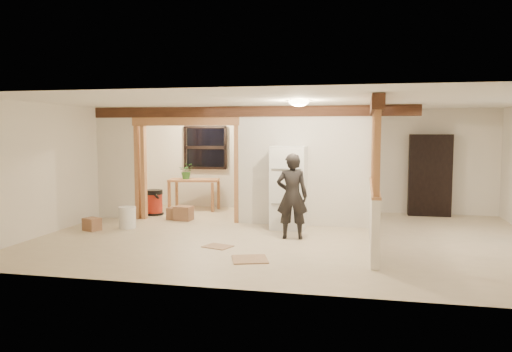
% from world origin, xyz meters
% --- Properties ---
extents(floor, '(9.00, 6.50, 0.01)m').
position_xyz_m(floor, '(0.00, 0.00, -0.01)').
color(floor, beige).
rests_on(floor, ground).
extents(ceiling, '(9.00, 6.50, 0.01)m').
position_xyz_m(ceiling, '(0.00, 0.00, 2.50)').
color(ceiling, white).
extents(wall_back, '(9.00, 0.01, 2.50)m').
position_xyz_m(wall_back, '(0.00, 3.25, 1.25)').
color(wall_back, silver).
rests_on(wall_back, floor).
extents(wall_front, '(9.00, 0.01, 2.50)m').
position_xyz_m(wall_front, '(0.00, -3.25, 1.25)').
color(wall_front, silver).
rests_on(wall_front, floor).
extents(wall_left, '(0.01, 6.50, 2.50)m').
position_xyz_m(wall_left, '(-4.50, 0.00, 1.25)').
color(wall_left, silver).
rests_on(wall_left, floor).
extents(partition_left_stub, '(0.90, 0.12, 2.50)m').
position_xyz_m(partition_left_stub, '(-4.05, 1.20, 1.25)').
color(partition_left_stub, silver).
rests_on(partition_left_stub, floor).
extents(partition_center, '(2.80, 0.12, 2.50)m').
position_xyz_m(partition_center, '(0.20, 1.20, 1.25)').
color(partition_center, silver).
rests_on(partition_center, floor).
extents(doorway_frame, '(2.46, 0.14, 2.20)m').
position_xyz_m(doorway_frame, '(-2.40, 1.20, 1.10)').
color(doorway_frame, '#B3794B').
rests_on(doorway_frame, floor).
extents(header_beam_back, '(7.00, 0.18, 0.22)m').
position_xyz_m(header_beam_back, '(-1.00, 1.20, 2.38)').
color(header_beam_back, '#4B2A19').
rests_on(header_beam_back, ceiling).
extents(header_beam_right, '(0.18, 3.30, 0.22)m').
position_xyz_m(header_beam_right, '(1.60, -0.40, 2.38)').
color(header_beam_right, '#4B2A19').
rests_on(header_beam_right, ceiling).
extents(pony_wall, '(0.12, 3.20, 1.00)m').
position_xyz_m(pony_wall, '(1.60, -0.40, 0.50)').
color(pony_wall, silver).
rests_on(pony_wall, floor).
extents(stud_partition, '(0.14, 3.20, 1.32)m').
position_xyz_m(stud_partition, '(1.60, -0.40, 1.66)').
color(stud_partition, '#B3794B').
rests_on(stud_partition, pony_wall).
extents(window_back, '(1.12, 0.10, 1.10)m').
position_xyz_m(window_back, '(-2.60, 3.17, 1.55)').
color(window_back, black).
rests_on(window_back, wall_back).
extents(ceiling_dome_main, '(0.36, 0.36, 0.16)m').
position_xyz_m(ceiling_dome_main, '(0.30, -0.50, 2.48)').
color(ceiling_dome_main, '#FFEABF').
rests_on(ceiling_dome_main, ceiling).
extents(ceiling_dome_util, '(0.32, 0.32, 0.14)m').
position_xyz_m(ceiling_dome_util, '(-2.50, 2.30, 2.48)').
color(ceiling_dome_util, '#FFEABF').
rests_on(ceiling_dome_util, ceiling).
extents(hanging_bulb, '(0.07, 0.07, 0.07)m').
position_xyz_m(hanging_bulb, '(-2.00, 1.60, 2.18)').
color(hanging_bulb, '#FFD88C').
rests_on(hanging_bulb, ceiling).
extents(refrigerator, '(0.69, 0.67, 1.67)m').
position_xyz_m(refrigerator, '(-0.06, 0.81, 0.83)').
color(refrigerator, white).
rests_on(refrigerator, floor).
extents(woman, '(0.60, 0.42, 1.57)m').
position_xyz_m(woman, '(0.14, -0.15, 0.79)').
color(woman, black).
rests_on(woman, floor).
extents(work_table, '(1.32, 0.81, 0.78)m').
position_xyz_m(work_table, '(-2.75, 2.70, 0.39)').
color(work_table, '#B3794B').
rests_on(work_table, floor).
extents(potted_plant, '(0.42, 0.39, 0.40)m').
position_xyz_m(potted_plant, '(-2.92, 2.64, 0.98)').
color(potted_plant, '#286125').
rests_on(potted_plant, work_table).
extents(shop_vac, '(0.59, 0.59, 0.60)m').
position_xyz_m(shop_vac, '(-3.41, 1.74, 0.30)').
color(shop_vac, maroon).
rests_on(shop_vac, floor).
extents(bookshelf, '(0.95, 0.32, 1.90)m').
position_xyz_m(bookshelf, '(2.92, 3.02, 0.95)').
color(bookshelf, black).
rests_on(bookshelf, floor).
extents(bucket, '(0.35, 0.35, 0.44)m').
position_xyz_m(bucket, '(-3.27, 0.11, 0.22)').
color(bucket, silver).
rests_on(bucket, floor).
extents(box_util_a, '(0.39, 0.34, 0.31)m').
position_xyz_m(box_util_a, '(-2.48, 1.21, 0.16)').
color(box_util_a, '#906345').
rests_on(box_util_a, floor).
extents(box_util_b, '(0.30, 0.30, 0.26)m').
position_xyz_m(box_util_b, '(-2.72, 1.29, 0.13)').
color(box_util_b, '#906345').
rests_on(box_util_b, floor).
extents(box_front, '(0.38, 0.35, 0.25)m').
position_xyz_m(box_front, '(-3.85, -0.27, 0.13)').
color(box_front, '#906345').
rests_on(box_front, floor).
extents(floor_panel_near, '(0.67, 0.67, 0.02)m').
position_xyz_m(floor_panel_near, '(-0.27, -1.82, 0.01)').
color(floor_panel_near, tan).
rests_on(floor_panel_near, floor).
extents(floor_panel_far, '(0.54, 0.48, 0.01)m').
position_xyz_m(floor_panel_far, '(-1.00, -1.09, 0.01)').
color(floor_panel_far, tan).
rests_on(floor_panel_far, floor).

